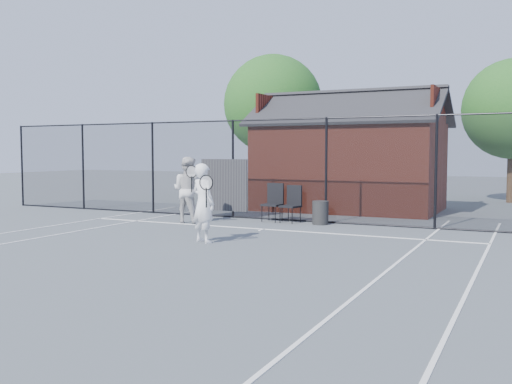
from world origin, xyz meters
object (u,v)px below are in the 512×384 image
at_px(player_front, 203,203).
at_px(chair_left, 290,205).
at_px(player_back, 188,190).
at_px(clubhouse, 350,164).
at_px(waste_bin, 320,213).
at_px(chair_right, 272,203).

relative_size(player_front, chair_left, 1.69).
xyz_separation_m(player_back, chair_left, (2.65, 1.25, -0.42)).
relative_size(clubhouse, chair_left, 6.24).
distance_m(chair_left, waste_bin, 0.93).
bearing_deg(player_front, chair_right, 92.72).
distance_m(clubhouse, player_back, 6.47).
bearing_deg(player_back, player_front, -51.76).
bearing_deg(waste_bin, chair_right, 180.00).
relative_size(player_front, chair_right, 1.63).
xyz_separation_m(player_front, player_back, (-2.28, 2.89, 0.06)).
distance_m(player_front, chair_right, 4.16).
bearing_deg(waste_bin, clubhouse, 96.23).
bearing_deg(clubhouse, waste_bin, -83.77).
height_order(clubhouse, chair_left, clubhouse).
relative_size(player_front, player_back, 0.94).
bearing_deg(waste_bin, player_back, -160.64).
relative_size(clubhouse, waste_bin, 9.88).
xyz_separation_m(clubhouse, player_front, (-0.80, -8.55, -0.72)).
xyz_separation_m(clubhouse, player_back, (-3.08, -5.65, -0.66)).
height_order(chair_left, waste_bin, chair_left).
bearing_deg(player_front, player_back, 128.24).
distance_m(player_front, player_back, 3.68).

